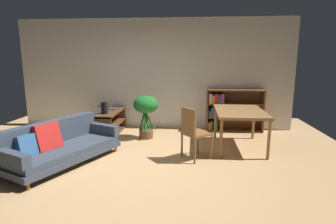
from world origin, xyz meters
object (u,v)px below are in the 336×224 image
at_px(open_laptop, 109,108).
at_px(dining_chair_near, 194,131).
at_px(fabric_couch, 59,145).
at_px(desk_speaker, 104,108).
at_px(dining_table, 240,114).
at_px(bookshelf, 230,110).
at_px(media_console, 111,123).
at_px(potted_floor_plant, 146,109).

bearing_deg(open_laptop, dining_chair_near, -40.73).
relative_size(fabric_couch, dining_chair_near, 2.28).
height_order(fabric_couch, desk_speaker, desk_speaker).
bearing_deg(dining_table, desk_speaker, 170.77).
bearing_deg(dining_table, open_laptop, 160.98).
bearing_deg(desk_speaker, open_laptop, 96.86).
bearing_deg(bookshelf, desk_speaker, -163.78).
bearing_deg(fabric_couch, media_console, 80.03).
bearing_deg(dining_chair_near, fabric_couch, -170.28).
relative_size(open_laptop, potted_floor_plant, 0.47).
bearing_deg(dining_table, dining_chair_near, -140.37).
distance_m(fabric_couch, open_laptop, 2.17).
relative_size(dining_chair_near, bookshelf, 0.69).
bearing_deg(media_console, potted_floor_plant, -16.56).
bearing_deg(bookshelf, dining_table, -89.44).
bearing_deg(dining_chair_near, desk_speaker, 148.49).
bearing_deg(bookshelf, media_console, -168.67).
bearing_deg(bookshelf, open_laptop, -174.43).
distance_m(fabric_couch, potted_floor_plant, 2.04).
height_order(desk_speaker, potted_floor_plant, potted_floor_plant).
height_order(open_laptop, dining_table, dining_table).
bearing_deg(potted_floor_plant, media_console, 163.44).
relative_size(media_console, open_laptop, 2.79).
xyz_separation_m(open_laptop, dining_table, (2.93, -1.01, 0.12)).
height_order(open_laptop, desk_speaker, desk_speaker).
bearing_deg(open_laptop, bookshelf, 5.57).
bearing_deg(dining_table, media_console, 165.44).
height_order(media_console, dining_chair_near, dining_chair_near).
height_order(desk_speaker, dining_chair_near, dining_chair_near).
bearing_deg(dining_chair_near, media_console, 142.56).
height_order(fabric_couch, bookshelf, bookshelf).
bearing_deg(fabric_couch, open_laptop, 84.18).
relative_size(fabric_couch, media_console, 1.69).
distance_m(dining_table, dining_chair_near, 1.18).
distance_m(media_console, dining_table, 2.95).
distance_m(open_laptop, desk_speaker, 0.56).
height_order(media_console, bookshelf, bookshelf).
relative_size(potted_floor_plant, bookshelf, 0.70).
xyz_separation_m(open_laptop, desk_speaker, (0.07, -0.55, 0.11)).
relative_size(fabric_couch, desk_speaker, 8.07).
xyz_separation_m(media_console, potted_floor_plant, (0.88, -0.26, 0.40)).
bearing_deg(open_laptop, fabric_couch, -95.82).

